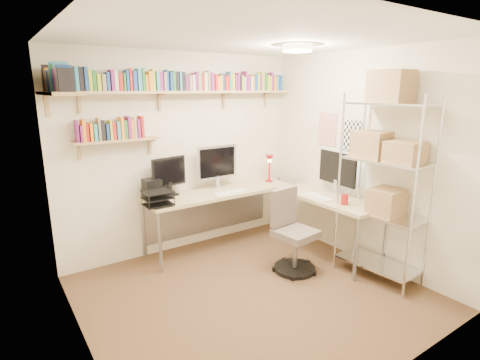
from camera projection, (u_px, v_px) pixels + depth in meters
name	position (u px, v px, depth m)	size (l,w,h in m)	color
ground	(252.00, 293.00, 3.87)	(3.20, 3.20, 0.00)	#462D1E
room_shell	(254.00, 145.00, 3.51)	(3.24, 3.04, 2.52)	beige
wall_shelves	(155.00, 92.00, 4.20)	(3.12, 1.09, 0.80)	tan
corner_desk	(239.00, 194.00, 4.73)	(2.38, 2.01, 1.34)	tan
office_chair	(292.00, 237.00, 4.30)	(0.50, 0.51, 0.95)	black
wire_rack	(387.00, 152.00, 3.89)	(0.50, 0.91, 2.24)	silver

